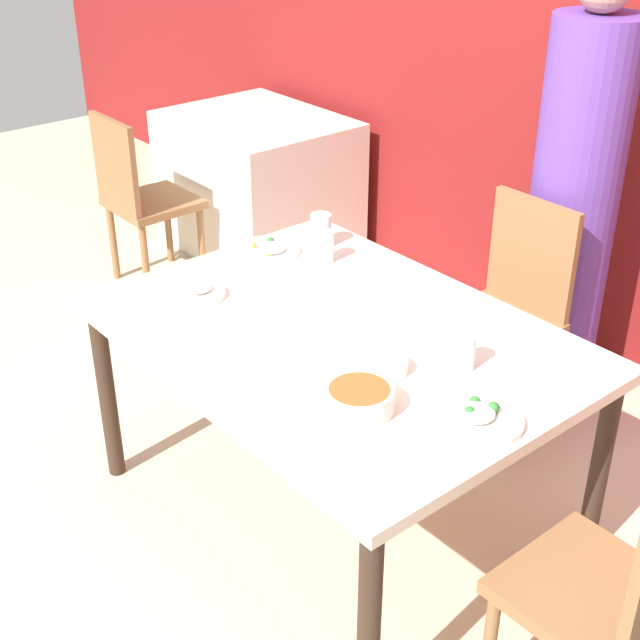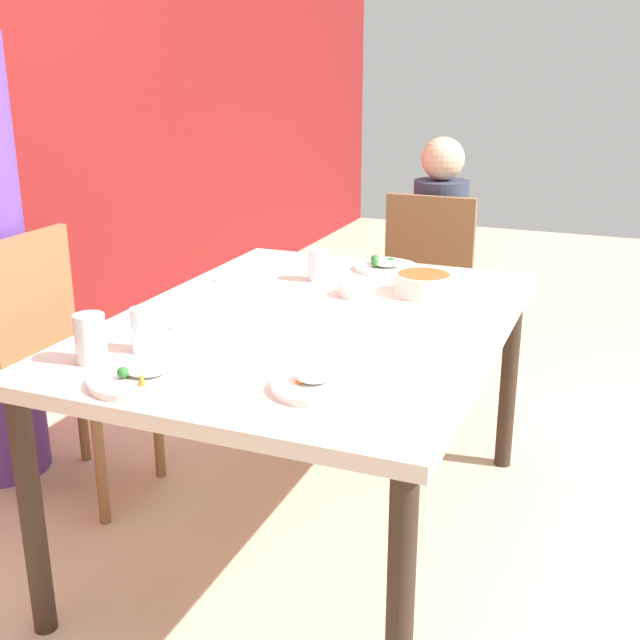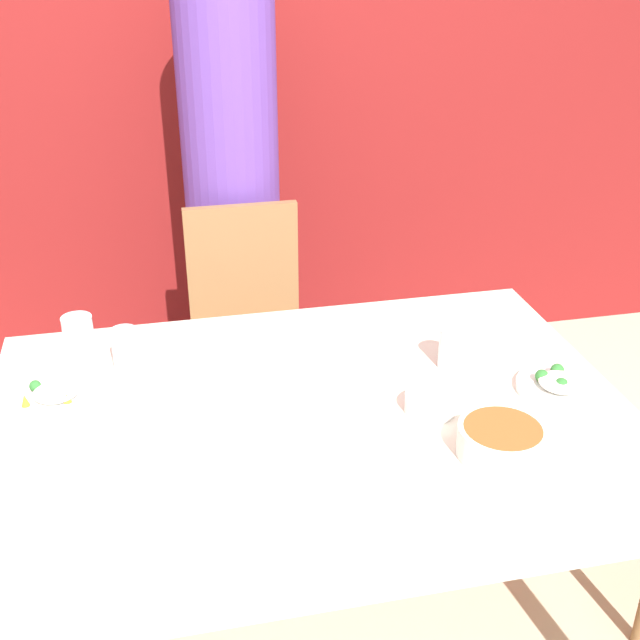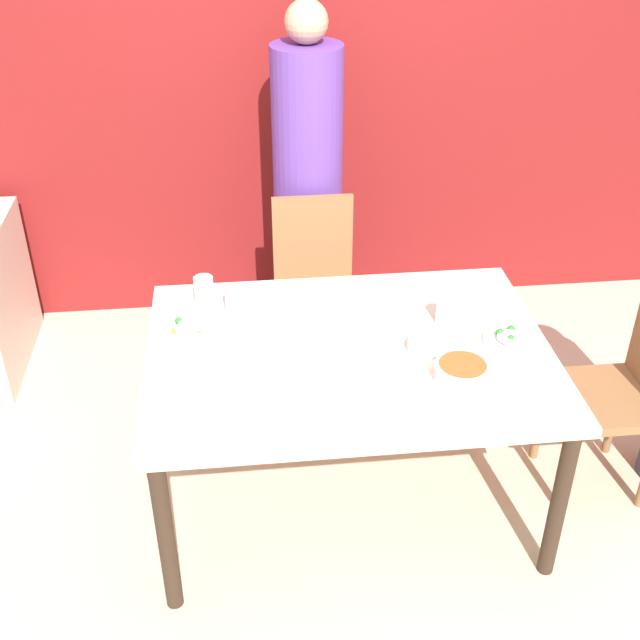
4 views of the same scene
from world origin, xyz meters
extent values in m
plane|color=beige|center=(0.00, 0.00, 0.00)|extent=(10.00, 10.00, 0.00)
cube|color=maroon|center=(0.00, 1.62, 1.35)|extent=(10.00, 0.06, 2.70)
cube|color=beige|center=(0.00, 0.00, 0.70)|extent=(1.48, 1.09, 0.04)
cylinder|color=#332319|center=(-0.68, 0.48, 0.34)|extent=(0.06, 0.06, 0.68)
cylinder|color=#332319|center=(0.68, 0.48, 0.34)|extent=(0.06, 0.06, 0.68)
cube|color=brown|center=(-0.03, 0.81, 0.43)|extent=(0.40, 0.40, 0.04)
cube|color=brown|center=(-0.03, 1.00, 0.67)|extent=(0.38, 0.03, 0.44)
cylinder|color=brown|center=(-0.20, 0.65, 0.21)|extent=(0.04, 0.04, 0.41)
cylinder|color=brown|center=(0.13, 0.65, 0.21)|extent=(0.04, 0.04, 0.41)
cylinder|color=brown|center=(-0.20, 0.98, 0.21)|extent=(0.04, 0.04, 0.41)
cylinder|color=brown|center=(0.13, 0.98, 0.21)|extent=(0.04, 0.04, 0.41)
cylinder|color=brown|center=(0.85, 0.12, 0.21)|extent=(0.04, 0.04, 0.41)
cylinder|color=#5B3893|center=(-0.03, 1.22, 0.76)|extent=(0.34, 0.34, 1.52)
cylinder|color=silver|center=(0.36, -0.24, 0.75)|extent=(0.19, 0.19, 0.07)
cylinder|color=#BC5123|center=(0.36, -0.24, 0.79)|extent=(0.17, 0.17, 0.01)
cylinder|color=white|center=(-0.61, 0.19, 0.73)|extent=(0.23, 0.23, 0.02)
ellipsoid|color=white|center=(-0.58, 0.18, 0.75)|extent=(0.10, 0.10, 0.02)
sphere|color=#2D702D|center=(-0.63, 0.21, 0.75)|extent=(0.03, 0.03, 0.03)
cone|color=orange|center=(-0.64, 0.15, 0.75)|extent=(0.02, 0.02, 0.03)
cone|color=orange|center=(-0.55, 0.14, 0.75)|extent=(0.02, 0.02, 0.02)
cylinder|color=white|center=(0.61, -0.03, 0.73)|extent=(0.22, 0.22, 0.02)
ellipsoid|color=white|center=(0.60, -0.04, 0.75)|extent=(0.10, 0.10, 0.03)
cone|color=orange|center=(0.58, -0.04, 0.75)|extent=(0.02, 0.02, 0.02)
sphere|color=#2D702D|center=(0.59, -0.06, 0.76)|extent=(0.03, 0.03, 0.03)
sphere|color=#2D702D|center=(0.56, -0.01, 0.75)|extent=(0.03, 0.03, 0.03)
sphere|color=#2D702D|center=(0.61, 0.01, 0.76)|extent=(0.03, 0.03, 0.03)
cylinder|color=white|center=(-0.49, -0.22, 0.73)|extent=(0.21, 0.21, 0.02)
ellipsoid|color=white|center=(-0.48, -0.20, 0.75)|extent=(0.09, 0.09, 0.03)
cone|color=orange|center=(-0.50, -0.18, 0.75)|extent=(0.02, 0.02, 0.02)
sphere|color=#2D702D|center=(-0.48, -0.19, 0.75)|extent=(0.03, 0.03, 0.03)
cylinder|color=white|center=(0.27, -0.05, 0.74)|extent=(0.12, 0.12, 0.04)
cylinder|color=white|center=(0.27, -0.05, 0.76)|extent=(0.10, 0.10, 0.01)
cylinder|color=silver|center=(0.39, 0.14, 0.77)|extent=(0.07, 0.07, 0.11)
cylinder|color=silver|center=(-0.53, 0.37, 0.78)|extent=(0.08, 0.08, 0.12)
cylinder|color=silver|center=(-0.42, 0.29, 0.78)|extent=(0.07, 0.07, 0.12)
cube|color=white|center=(-0.28, 0.44, 0.72)|extent=(0.14, 0.14, 0.01)
cube|color=silver|center=(-0.16, 0.29, 0.72)|extent=(0.18, 0.08, 0.01)
cube|color=silver|center=(0.33, 0.42, 0.72)|extent=(0.18, 0.08, 0.01)
camera|label=1|loc=(1.81, -1.58, 2.09)|focal=50.00mm
camera|label=2|loc=(-2.05, -0.85, 1.45)|focal=45.00mm
camera|label=3|loc=(-0.32, -1.52, 1.75)|focal=45.00mm
camera|label=4|loc=(-0.37, -2.41, 2.38)|focal=45.00mm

